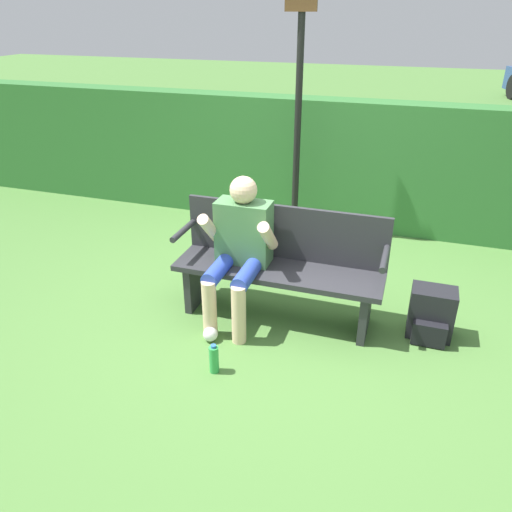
# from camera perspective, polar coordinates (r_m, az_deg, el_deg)

# --- Properties ---
(ground_plane) EXTENTS (40.00, 40.00, 0.00)m
(ground_plane) POSITION_cam_1_polar(r_m,az_deg,el_deg) (4.19, 2.39, -6.84)
(ground_plane) COLOR #4C7A38
(hedge_back) EXTENTS (12.00, 0.35, 1.42)m
(hedge_back) POSITION_cam_1_polar(r_m,az_deg,el_deg) (5.83, 8.45, 10.42)
(hedge_back) COLOR #337033
(hedge_back) RESTS_ON ground
(park_bench) EXTENTS (1.67, 0.45, 0.90)m
(park_bench) POSITION_cam_1_polar(r_m,az_deg,el_deg) (4.02, 2.78, -0.88)
(park_bench) COLOR #2D2D33
(park_bench) RESTS_ON ground
(person_seated) EXTENTS (0.57, 0.63, 1.16)m
(person_seated) POSITION_cam_1_polar(r_m,az_deg,el_deg) (3.90, -1.91, 1.37)
(person_seated) COLOR #4C7F4C
(person_seated) RESTS_ON ground
(backpack) EXTENTS (0.33, 0.30, 0.41)m
(backpack) POSITION_cam_1_polar(r_m,az_deg,el_deg) (4.09, 19.37, -6.34)
(backpack) COLOR black
(backpack) RESTS_ON ground
(water_bottle) EXTENTS (0.07, 0.07, 0.23)m
(water_bottle) POSITION_cam_1_polar(r_m,az_deg,el_deg) (3.57, -4.82, -11.66)
(water_bottle) COLOR green
(water_bottle) RESTS_ON ground
(signpost) EXTENTS (0.31, 0.09, 2.62)m
(signpost) POSITION_cam_1_polar(r_m,az_deg,el_deg) (5.24, 4.88, 17.42)
(signpost) COLOR black
(signpost) RESTS_ON ground
(litter_crumple) EXTENTS (0.11, 0.11, 0.11)m
(litter_crumple) POSITION_cam_1_polar(r_m,az_deg,el_deg) (3.89, -5.23, -8.88)
(litter_crumple) COLOR silver
(litter_crumple) RESTS_ON ground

